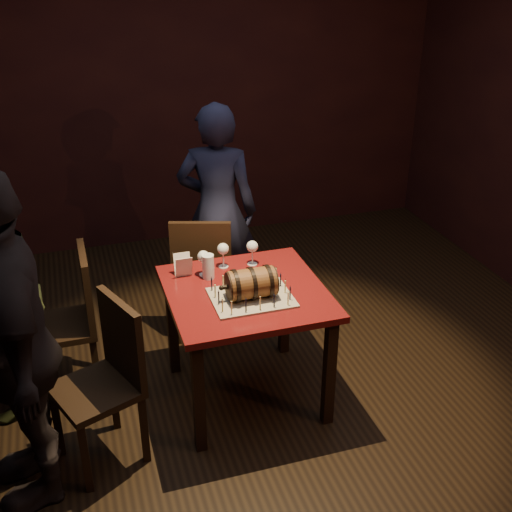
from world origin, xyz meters
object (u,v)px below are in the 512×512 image
at_px(chair_left_rear, 73,315).
at_px(chair_left_front, 108,374).
at_px(wine_glass_left, 203,258).
at_px(barrel_cake, 251,283).
at_px(wine_glass_right, 252,247).
at_px(person_back, 217,211).
at_px(person_left_front, 13,344).
at_px(pub_table, 246,306).
at_px(chair_back, 203,271).
at_px(pint_of_ale, 208,267).
at_px(wine_glass_mid, 223,250).

height_order(chair_left_rear, chair_left_front, same).
bearing_deg(wine_glass_left, barrel_cake, -61.65).
distance_m(wine_glass_right, person_back, 0.81).
height_order(wine_glass_right, person_left_front, person_left_front).
distance_m(pub_table, wine_glass_left, 0.38).
xyz_separation_m(barrel_cake, chair_left_rear, (-0.97, 0.51, -0.33)).
bearing_deg(wine_glass_right, chair_back, 117.53).
bearing_deg(pub_table, wine_glass_right, 66.14).
bearing_deg(pint_of_ale, wine_glass_left, 113.66).
bearing_deg(person_back, person_left_front, 69.18).
bearing_deg(chair_back, chair_left_front, -127.14).
bearing_deg(chair_left_front, wine_glass_right, 29.66).
distance_m(wine_glass_left, chair_back, 0.59).
bearing_deg(pub_table, chair_left_rear, 157.38).
relative_size(wine_glass_right, pint_of_ale, 1.07).
height_order(pub_table, person_left_front, person_left_front).
bearing_deg(person_back, wine_glass_mid, 100.09).
bearing_deg(wine_glass_mid, chair_left_rear, 174.27).
bearing_deg(pint_of_ale, person_back, 72.47).
relative_size(wine_glass_left, wine_glass_right, 1.00).
xyz_separation_m(chair_back, person_left_front, (-1.15, -1.09, 0.35)).
height_order(barrel_cake, chair_left_front, barrel_cake).
distance_m(barrel_cake, chair_left_rear, 1.15).
relative_size(barrel_cake, chair_left_rear, 0.35).
height_order(wine_glass_left, chair_left_rear, chair_left_rear).
bearing_deg(barrel_cake, wine_glass_left, 118.35).
height_order(pub_table, wine_glass_left, wine_glass_left).
xyz_separation_m(pint_of_ale, person_back, (0.28, 0.90, -0.03)).
relative_size(barrel_cake, person_left_front, 0.19).
bearing_deg(chair_left_rear, pint_of_ale, -13.93).
bearing_deg(wine_glass_mid, wine_glass_right, -6.36).
bearing_deg(barrel_cake, pint_of_ale, 118.92).
bearing_deg(wine_glass_mid, chair_left_front, -144.01).
height_order(wine_glass_right, person_back, person_back).
height_order(pub_table, pint_of_ale, pint_of_ale).
xyz_separation_m(pub_table, barrel_cake, (0.00, -0.10, 0.21)).
height_order(wine_glass_mid, person_back, person_back).
bearing_deg(wine_glass_left, wine_glass_right, 8.31).
distance_m(wine_glass_mid, wine_glass_right, 0.18).
bearing_deg(chair_back, chair_left_rear, -160.33).
bearing_deg(wine_glass_mid, barrel_cake, -82.95).
xyz_separation_m(wine_glass_mid, person_left_front, (-1.19, -0.69, 0.00)).
distance_m(pub_table, pint_of_ale, 0.32).
height_order(chair_left_rear, person_left_front, person_left_front).
xyz_separation_m(chair_back, chair_left_front, (-0.74, -0.97, 0.00)).
relative_size(wine_glass_mid, pint_of_ale, 1.07).
xyz_separation_m(wine_glass_left, pint_of_ale, (0.02, -0.04, -0.05)).
relative_size(wine_glass_left, person_back, 0.10).
bearing_deg(pub_table, chair_back, 97.36).
bearing_deg(chair_left_front, wine_glass_left, 37.91).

